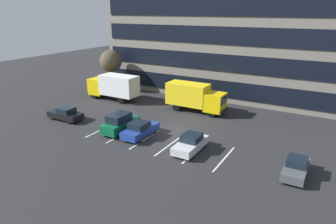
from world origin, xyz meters
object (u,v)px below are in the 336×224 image
box_truck_yellow (114,86)px  bare_tree (111,61)px  suv_forest (120,123)px  sedan_navy (140,129)px  sedan_silver (191,143)px  box_truck_yellow_all (195,96)px  sedan_charcoal (296,168)px  sedan_black (66,114)px

box_truck_yellow → bare_tree: bearing=132.8°
suv_forest → sedan_navy: bearing=-0.1°
suv_forest → sedan_silver: size_ratio=1.04×
sedan_silver → suv_forest: bearing=177.0°
sedan_navy → suv_forest: bearing=179.9°
box_truck_yellow_all → sedan_charcoal: 17.44m
box_truck_yellow → bare_tree: size_ratio=1.21×
box_truck_yellow_all → sedan_black: 15.89m
box_truck_yellow_all → suv_forest: (-3.87, -10.26, -1.01)m
sedan_navy → sedan_charcoal: (15.10, -0.28, -0.08)m
suv_forest → sedan_silver: (8.58, -0.44, -0.25)m
bare_tree → sedan_black: bearing=-72.7°
box_truck_yellow → sedan_charcoal: 27.94m
box_truck_yellow → sedan_black: size_ratio=1.81×
box_truck_yellow → sedan_silver: bearing=-29.7°
box_truck_yellow_all → sedan_silver: 11.76m
sedan_charcoal → sedan_silver: sedan_silver is taller
sedan_charcoal → bare_tree: bearing=155.6°
sedan_black → box_truck_yellow: bearing=93.5°
box_truck_yellow_all → sedan_charcoal: bearing=-37.3°
sedan_black → sedan_silver: size_ratio=0.99×
box_truck_yellow → box_truck_yellow_all: box_truck_yellow is taller
box_truck_yellow → suv_forest: (8.51, -9.30, -1.06)m
box_truck_yellow_all → box_truck_yellow: bearing=-175.6°
box_truck_yellow_all → sedan_silver: (4.70, -10.70, -1.26)m
box_truck_yellow_all → suv_forest: size_ratio=1.69×
suv_forest → sedan_navy: 2.60m
box_truck_yellow_all → bare_tree: (-16.01, 2.97, 2.73)m
sedan_silver → bare_tree: bearing=146.6°
sedan_silver → bare_tree: size_ratio=0.68×
sedan_black → sedan_navy: size_ratio=0.96×
sedan_black → sedan_charcoal: size_ratio=1.08×
box_truck_yellow → box_truck_yellow_all: (12.38, 0.96, -0.05)m
bare_tree → box_truck_yellow: bearing=-47.2°
sedan_black → sedan_silver: 16.50m
box_truck_yellow → sedan_silver: (17.08, -9.74, -1.31)m
bare_tree → box_truck_yellow_all: bearing=-10.5°
sedan_navy → sedan_charcoal: sedan_navy is taller
box_truck_yellow_all → sedan_charcoal: size_ratio=1.91×
sedan_black → sedan_charcoal: (25.62, 0.03, -0.05)m
sedan_black → bare_tree: bearing=107.3°
sedan_black → bare_tree: size_ratio=0.67×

